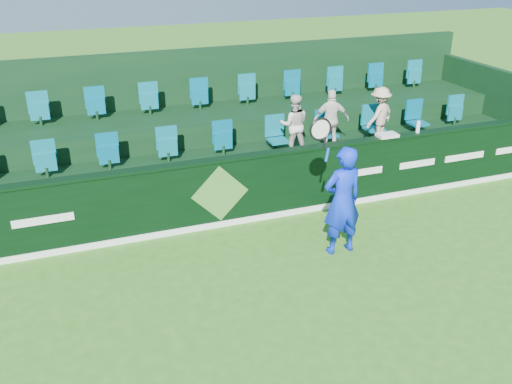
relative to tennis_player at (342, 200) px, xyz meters
name	(u,v)px	position (x,y,z in m)	size (l,w,h in m)	color
ground	(308,357)	(-1.69, -2.33, -0.98)	(60.00, 60.00, 0.00)	#326D1A
sponsor_hoarding	(218,193)	(-1.68, 1.67, -0.31)	(16.00, 0.25, 1.35)	black
stand_tier_front	(203,184)	(-1.69, 2.77, -0.58)	(16.00, 2.00, 0.80)	black
stand_tier_back	(181,143)	(-1.69, 4.67, -0.33)	(16.00, 1.80, 1.30)	black
stand_rear	(175,114)	(-1.69, 5.12, 0.23)	(16.00, 4.10, 2.60)	black
seat_row_front	(197,145)	(-1.69, 3.17, 0.12)	(13.50, 0.50, 0.60)	#015975
seat_row_back	(176,100)	(-1.69, 4.97, 0.62)	(13.50, 0.50, 0.60)	#015975
tennis_player	(342,200)	(0.00, 0.00, 0.00)	(1.11, 0.49, 2.54)	#0C2ADB
spectator_left	(294,125)	(0.32, 2.79, 0.46)	(0.62, 0.48, 1.28)	beige
spectator_middle	(331,120)	(1.20, 2.79, 0.47)	(0.76, 0.32, 1.30)	silver
spectator_right	(380,115)	(2.39, 2.79, 0.44)	(0.81, 0.47, 1.25)	#C6AB8C
towel	(387,135)	(1.88, 1.67, 0.40)	(0.41, 0.27, 0.06)	silver
drinks_bottle	(418,127)	(2.61, 1.67, 0.49)	(0.08, 0.08, 0.25)	white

